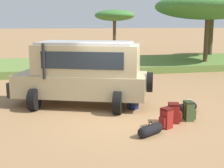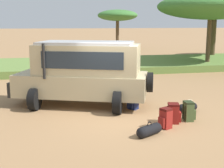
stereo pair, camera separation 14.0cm
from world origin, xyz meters
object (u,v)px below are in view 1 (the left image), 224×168
Objects in this scene: acacia_tree_far_left at (115,16)px; acacia_tree_left_mid at (208,7)px; safari_vehicle at (84,72)px; acacia_tree_centre_back at (212,7)px; backpack_outermost at (133,101)px; backpack_near_rear_wheel at (189,111)px; duffel_bag_low_black_case at (187,107)px; backpack_cluster_center at (166,118)px; duffel_bag_soft_canvas at (150,130)px; backpack_beside_front_wheel at (174,113)px.

acacia_tree_left_mid reaches higher than acacia_tree_far_left.
safari_vehicle is 0.86× the size of acacia_tree_centre_back.
backpack_outermost is at bearing -101.62° from acacia_tree_far_left.
acacia_tree_left_mid is at bearing 58.81° from backpack_near_rear_wheel.
safari_vehicle reaches higher than duffel_bag_low_black_case.
safari_vehicle is 3.90m from backpack_cluster_center.
backpack_cluster_center is 0.78× the size of duffel_bag_low_black_case.
backpack_cluster_center is (2.05, -3.17, -0.99)m from safari_vehicle.
backpack_cluster_center is at bearing -99.99° from acacia_tree_far_left.
acacia_tree_left_mid is at bearing 58.16° from duffel_bag_low_black_case.
acacia_tree_centre_back is (2.77, 4.27, 0.24)m from acacia_tree_left_mid.
backpack_near_rear_wheel is at bearing 28.73° from backpack_cluster_center.
backpack_cluster_center reaches higher than backpack_outermost.
acacia_tree_centre_back reaches higher than backpack_cluster_center.
acacia_tree_left_mid is (8.24, 11.87, 4.02)m from duffel_bag_soft_canvas.
backpack_beside_front_wheel is at bearing -168.60° from backpack_near_rear_wheel.
duffel_bag_soft_canvas is (-2.11, -2.00, -0.01)m from duffel_bag_low_black_case.
acacia_tree_left_mid reaches higher than backpack_outermost.
acacia_tree_centre_back reaches higher than backpack_outermost.
backpack_near_rear_wheel is at bearing -50.40° from backpack_outermost.
acacia_tree_left_mid is at bearing 48.98° from backpack_outermost.
backpack_near_rear_wheel is 0.09× the size of acacia_tree_left_mid.
acacia_tree_centre_back reaches higher than backpack_near_rear_wheel.
duffel_bag_soft_canvas is at bearing -124.76° from acacia_tree_left_mid.
acacia_tree_left_mid is (6.13, 9.87, 4.01)m from duffel_bag_low_black_case.
duffel_bag_soft_canvas is 15.00m from acacia_tree_left_mid.
backpack_near_rear_wheel reaches higher than duffel_bag_low_black_case.
backpack_near_rear_wheel is (1.01, 0.55, 0.01)m from backpack_cluster_center.
backpack_cluster_center reaches higher than duffel_bag_soft_canvas.
duffel_bag_low_black_case reaches higher than duffel_bag_soft_canvas.
duffel_bag_soft_canvas is (-1.68, -1.04, -0.15)m from backpack_near_rear_wheel.
safari_vehicle reaches higher than duffel_bag_soft_canvas.
backpack_cluster_center is 14.21m from acacia_tree_left_mid.
backpack_cluster_center is at bearing 36.07° from duffel_bag_soft_canvas.
duffel_bag_soft_canvas is (-0.29, -2.73, -0.14)m from backpack_outermost.
backpack_near_rear_wheel reaches higher than duffel_bag_soft_canvas.
backpack_beside_front_wheel is at bearing 44.72° from backpack_cluster_center.
backpack_beside_front_wheel reaches higher than backpack_outermost.
backpack_outermost is at bearing -29.13° from safari_vehicle.
acacia_tree_centre_back is at bearing -67.73° from acacia_tree_far_left.
backpack_beside_front_wheel is 1.01× the size of backpack_cluster_center.
safari_vehicle is 6.39× the size of duffel_bag_soft_canvas.
duffel_bag_low_black_case is (0.99, 1.07, -0.14)m from backpack_beside_front_wheel.
backpack_near_rear_wheel reaches higher than backpack_beside_front_wheel.
backpack_near_rear_wheel is 1.04× the size of backpack_outermost.
backpack_cluster_center reaches higher than duffel_bag_low_black_case.
backpack_outermost is 0.72× the size of duffel_bag_soft_canvas.
backpack_outermost is 0.12× the size of acacia_tree_far_left.
backpack_near_rear_wheel is at bearing -121.70° from acacia_tree_centre_back.
duffel_bag_low_black_case is 12.29m from acacia_tree_left_mid.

